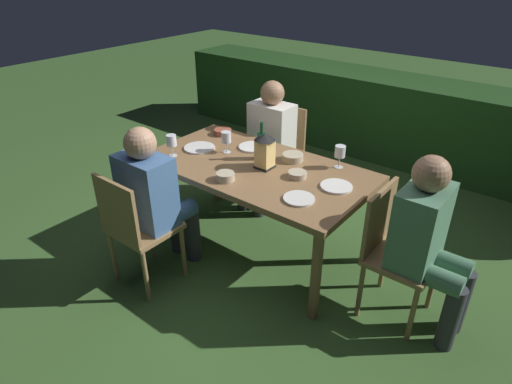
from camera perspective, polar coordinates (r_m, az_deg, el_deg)
name	(u,v)px	position (r m, az deg, el deg)	size (l,w,h in m)	color
ground_plane	(256,247)	(3.58, 0.00, -7.19)	(16.00, 16.00, 0.00)	#385B28
dining_table	(256,173)	(3.22, 0.00, 2.54)	(1.68, 0.90, 0.73)	olive
chair_head_far	(393,248)	(2.88, 17.46, -6.98)	(0.40, 0.42, 0.87)	#937047
person_in_green	(429,239)	(2.75, 21.66, -5.75)	(0.48, 0.38, 1.15)	#4C7A5B
chair_side_right_a	(280,148)	(4.12, 3.10, 5.73)	(0.42, 0.40, 0.87)	#937047
person_in_cream	(267,139)	(3.92, 1.49, 6.88)	(0.38, 0.47, 1.15)	white
chair_side_left_a	(135,226)	(3.06, -15.53, -4.30)	(0.42, 0.40, 0.87)	#937047
person_in_blue	(155,195)	(3.08, -13.06, -0.41)	(0.38, 0.47, 1.15)	#426699
lantern_centerpiece	(265,149)	(3.11, 1.17, 5.67)	(0.15, 0.15, 0.27)	black
green_bottle_on_table	(262,145)	(3.27, 0.74, 6.14)	(0.07, 0.07, 0.29)	#144723
wine_glass_a	(340,153)	(3.18, 10.93, 5.08)	(0.08, 0.08, 0.17)	silver
wine_glass_b	(171,142)	(3.38, -10.99, 6.50)	(0.08, 0.08, 0.17)	silver
wine_glass_c	(226,138)	(3.39, -3.92, 7.04)	(0.08, 0.08, 0.17)	silver
plate_a	(199,148)	(3.51, -7.41, 5.75)	(0.25, 0.25, 0.01)	silver
plate_b	(299,199)	(2.77, 5.62, -0.88)	(0.20, 0.20, 0.01)	silver
plate_c	(336,186)	(2.95, 10.46, 0.71)	(0.21, 0.21, 0.01)	white
plate_d	(253,147)	(3.50, -0.45, 5.90)	(0.22, 0.22, 0.01)	white
bowl_olives	(223,132)	(3.78, -4.36, 7.88)	(0.15, 0.15, 0.05)	#9E5138
bowl_bread	(293,157)	(3.28, 4.83, 4.58)	(0.16, 0.16, 0.05)	#BCAD8E
bowl_salad	(297,174)	(3.04, 5.43, 2.32)	(0.13, 0.13, 0.04)	#BCAD8E
bowl_dip	(225,176)	(2.99, -4.03, 2.07)	(0.13, 0.13, 0.06)	#BCAD8E
hedge_backdrop	(386,116)	(5.28, 16.65, 9.45)	(5.42, 0.68, 0.90)	#1E4219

